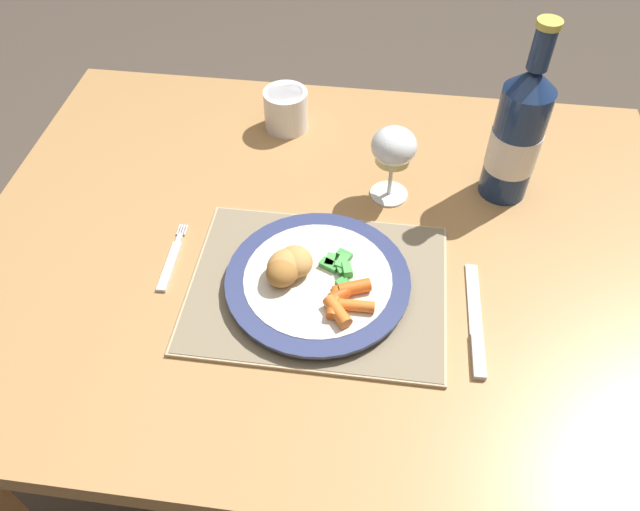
{
  "coord_description": "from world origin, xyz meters",
  "views": [
    {
      "loc": [
        0.08,
        -0.67,
        1.46
      ],
      "look_at": [
        -0.0,
        -0.07,
        0.78
      ],
      "focal_mm": 35.0,
      "sensor_mm": 36.0,
      "label": 1
    }
  ],
  "objects_px": {
    "fork": "(171,261)",
    "wine_glass": "(394,150)",
    "bottle": "(517,135)",
    "dinner_plate": "(319,281)",
    "drinking_cup": "(286,109)",
    "dining_table": "(326,281)",
    "table_knife": "(476,328)"
  },
  "relations": [
    {
      "from": "fork",
      "to": "wine_glass",
      "type": "xyz_separation_m",
      "value": [
        0.32,
        0.2,
        0.09
      ]
    },
    {
      "from": "bottle",
      "to": "dinner_plate",
      "type": "bearing_deg",
      "value": -137.68
    },
    {
      "from": "bottle",
      "to": "drinking_cup",
      "type": "xyz_separation_m",
      "value": [
        -0.39,
        0.13,
        -0.08
      ]
    },
    {
      "from": "dining_table",
      "to": "dinner_plate",
      "type": "height_order",
      "value": "dinner_plate"
    },
    {
      "from": "dinner_plate",
      "to": "table_knife",
      "type": "bearing_deg",
      "value": -11.03
    },
    {
      "from": "dinner_plate",
      "to": "dining_table",
      "type": "bearing_deg",
      "value": 91.34
    },
    {
      "from": "dinner_plate",
      "to": "table_knife",
      "type": "xyz_separation_m",
      "value": [
        0.23,
        -0.04,
        -0.01
      ]
    },
    {
      "from": "dinner_plate",
      "to": "bottle",
      "type": "height_order",
      "value": "bottle"
    },
    {
      "from": "wine_glass",
      "to": "bottle",
      "type": "bearing_deg",
      "value": 10.93
    },
    {
      "from": "drinking_cup",
      "to": "dinner_plate",
      "type": "bearing_deg",
      "value": -73.55
    },
    {
      "from": "fork",
      "to": "wine_glass",
      "type": "height_order",
      "value": "wine_glass"
    },
    {
      "from": "dinner_plate",
      "to": "fork",
      "type": "relative_size",
      "value": 1.97
    },
    {
      "from": "fork",
      "to": "drinking_cup",
      "type": "distance_m",
      "value": 0.38
    },
    {
      "from": "dinner_plate",
      "to": "wine_glass",
      "type": "distance_m",
      "value": 0.25
    },
    {
      "from": "fork",
      "to": "table_knife",
      "type": "height_order",
      "value": "table_knife"
    },
    {
      "from": "table_knife",
      "to": "wine_glass",
      "type": "bearing_deg",
      "value": 117.54
    },
    {
      "from": "bottle",
      "to": "drinking_cup",
      "type": "distance_m",
      "value": 0.42
    },
    {
      "from": "table_knife",
      "to": "bottle",
      "type": "bearing_deg",
      "value": 79.88
    },
    {
      "from": "table_knife",
      "to": "drinking_cup",
      "type": "height_order",
      "value": "drinking_cup"
    },
    {
      "from": "dinner_plate",
      "to": "drinking_cup",
      "type": "height_order",
      "value": "drinking_cup"
    },
    {
      "from": "dining_table",
      "to": "dinner_plate",
      "type": "bearing_deg",
      "value": -88.66
    },
    {
      "from": "dinner_plate",
      "to": "fork",
      "type": "distance_m",
      "value": 0.23
    },
    {
      "from": "fork",
      "to": "table_knife",
      "type": "xyz_separation_m",
      "value": [
        0.46,
        -0.07,
        0.0
      ]
    },
    {
      "from": "table_knife",
      "to": "drinking_cup",
      "type": "xyz_separation_m",
      "value": [
        -0.34,
        0.43,
        0.04
      ]
    },
    {
      "from": "dining_table",
      "to": "fork",
      "type": "relative_size",
      "value": 8.19
    },
    {
      "from": "fork",
      "to": "bottle",
      "type": "xyz_separation_m",
      "value": [
        0.51,
        0.23,
        0.11
      ]
    },
    {
      "from": "table_knife",
      "to": "wine_glass",
      "type": "relative_size",
      "value": 1.49
    },
    {
      "from": "table_knife",
      "to": "drinking_cup",
      "type": "relative_size",
      "value": 2.46
    },
    {
      "from": "fork",
      "to": "wine_glass",
      "type": "distance_m",
      "value": 0.39
    },
    {
      "from": "dinner_plate",
      "to": "drinking_cup",
      "type": "bearing_deg",
      "value": 106.45
    },
    {
      "from": "dining_table",
      "to": "fork",
      "type": "xyz_separation_m",
      "value": [
        -0.23,
        -0.08,
        0.1
      ]
    },
    {
      "from": "wine_glass",
      "to": "table_knife",
      "type": "bearing_deg",
      "value": -62.46
    }
  ]
}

